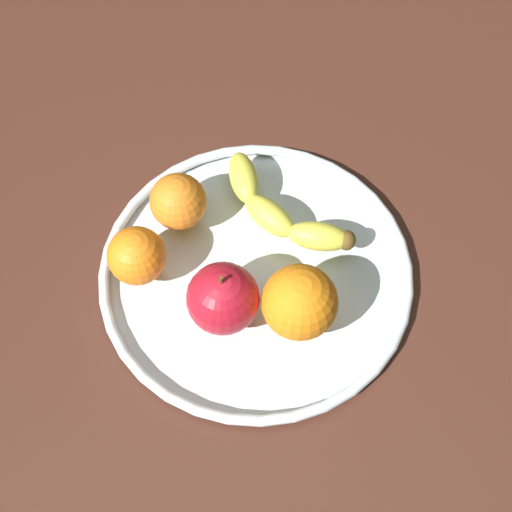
# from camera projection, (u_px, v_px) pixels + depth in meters

# --- Properties ---
(ground_plane) EXTENTS (1.69, 1.69, 0.04)m
(ground_plane) POSITION_uv_depth(u_px,v_px,m) (256.00, 285.00, 0.84)
(ground_plane) COLOR #46251B
(fruit_bowl) EXTENTS (0.35, 0.35, 0.02)m
(fruit_bowl) POSITION_uv_depth(u_px,v_px,m) (256.00, 273.00, 0.82)
(fruit_bowl) COLOR silver
(fruit_bowl) RESTS_ON ground_plane
(banana) EXTENTS (0.19, 0.09, 0.03)m
(banana) POSITION_uv_depth(u_px,v_px,m) (280.00, 211.00, 0.83)
(banana) COLOR #DCD244
(banana) RESTS_ON fruit_bowl
(apple) EXTENTS (0.08, 0.08, 0.08)m
(apple) POSITION_uv_depth(u_px,v_px,m) (219.00, 296.00, 0.75)
(apple) COLOR #B11727
(apple) RESTS_ON fruit_bowl
(orange_back_left) EXTENTS (0.08, 0.08, 0.08)m
(orange_back_left) POSITION_uv_depth(u_px,v_px,m) (300.00, 302.00, 0.75)
(orange_back_left) COLOR orange
(orange_back_left) RESTS_ON fruit_bowl
(orange_front_left) EXTENTS (0.06, 0.06, 0.06)m
(orange_front_left) POSITION_uv_depth(u_px,v_px,m) (178.00, 201.00, 0.82)
(orange_front_left) COLOR orange
(orange_front_left) RESTS_ON fruit_bowl
(orange_center) EXTENTS (0.06, 0.06, 0.06)m
(orange_center) POSITION_uv_depth(u_px,v_px,m) (137.00, 256.00, 0.78)
(orange_center) COLOR orange
(orange_center) RESTS_ON fruit_bowl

